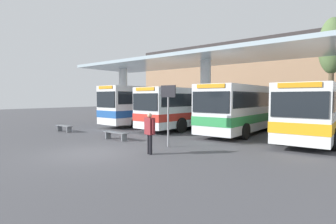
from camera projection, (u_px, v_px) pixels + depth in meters
ground_plane at (93, 153)px, 11.69m from camera, size 100.00×100.00×0.00m
townhouse_backdrop at (271, 70)px, 30.78m from camera, size 40.00×0.58×9.71m
station_canopy at (206, 66)px, 19.06m from camera, size 22.89×6.45×5.40m
transit_bus_left_bay at (154, 104)px, 24.31m from camera, size 2.88×10.94×3.39m
transit_bus_center_bay at (197, 106)px, 21.92m from camera, size 3.00×12.33×3.17m
transit_bus_right_bay at (246, 107)px, 18.59m from camera, size 2.81×10.52×3.25m
transit_bus_far_right_bay at (315, 110)px, 15.32m from camera, size 3.00×10.17×3.16m
waiting_bench_near_pillar at (64, 127)px, 18.82m from camera, size 1.61×0.44×0.46m
waiting_bench_mid_platform at (116, 134)px, 15.30m from camera, size 1.78×0.44×0.46m
info_sign_platform at (168, 103)px, 13.03m from camera, size 0.90×0.09×3.08m
pedestrian_waiting at (150, 129)px, 11.36m from camera, size 0.67×0.37×1.80m
poplar_tree_behind_left at (332, 48)px, 19.49m from camera, size 1.89×1.89×8.42m
parked_car_street at (222, 111)px, 30.26m from camera, size 4.31×2.27×1.95m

